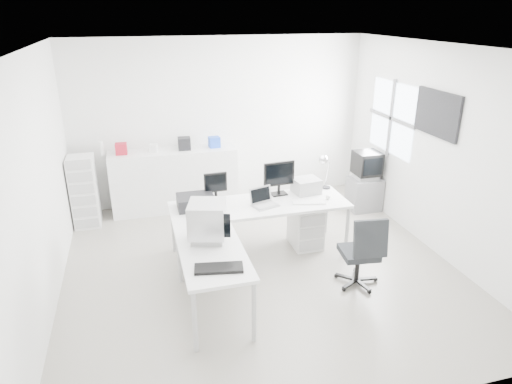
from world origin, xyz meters
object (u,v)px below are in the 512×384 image
object	(u,v)px
crt_tv	(367,166)
filing_cabinet	(84,192)
inkjet_printer	(196,202)
office_chair	(359,249)
tv_cabinet	(364,194)
lcd_monitor_large	(279,179)
crt_monitor	(207,220)
lcd_monitor_small	(216,188)
main_desk	(260,229)
laptop	(265,198)
side_desk	(213,280)
laser_printer	(306,186)
sideboard	(175,180)
drawer_pedestal	(306,226)

from	to	relation	value
crt_tv	filing_cabinet	bearing A→B (deg)	172.28
inkjet_printer	office_chair	world-z (taller)	office_chair
tv_cabinet	lcd_monitor_large	bearing A→B (deg)	-157.28
crt_tv	filing_cabinet	xyz separation A→B (m)	(-4.50, 0.61, -0.22)
inkjet_printer	tv_cabinet	xyz separation A→B (m)	(2.97, 0.89, -0.56)
crt_monitor	filing_cabinet	xyz separation A→B (m)	(-1.53, 2.45, -0.44)
crt_monitor	lcd_monitor_small	bearing A→B (deg)	90.61
main_desk	laptop	xyz separation A→B (m)	(0.05, -0.10, 0.50)
side_desk	office_chair	bearing A→B (deg)	1.34
crt_tv	laptop	bearing A→B (deg)	-152.21
laptop	laser_printer	distance (m)	0.77
sideboard	main_desk	bearing A→B (deg)	-62.60
lcd_monitor_large	laptop	xyz separation A→B (m)	(-0.30, -0.35, -0.11)
laptop	crt_tv	xyz separation A→B (m)	(2.07, 1.09, -0.09)
laser_printer	crt_monitor	size ratio (longest dim) A/B	0.72
main_desk	laptop	world-z (taller)	laptop
lcd_monitor_small	office_chair	bearing A→B (deg)	-43.25
inkjet_printer	sideboard	size ratio (longest dim) A/B	0.23
sideboard	side_desk	bearing A→B (deg)	-87.76
drawer_pedestal	filing_cabinet	size ratio (longest dim) A/B	0.54
lcd_monitor_small	sideboard	bearing A→B (deg)	102.14
filing_cabinet	office_chair	bearing A→B (deg)	-38.54
lcd_monitor_large	laser_printer	xyz separation A→B (m)	(0.40, -0.03, -0.13)
lcd_monitor_small	crt_tv	xyz separation A→B (m)	(2.67, 0.74, -0.16)
inkjet_printer	crt_monitor	size ratio (longest dim) A/B	0.95
crt_monitor	crt_tv	bearing A→B (deg)	47.66
lcd_monitor_small	crt_monitor	world-z (taller)	crt_monitor
main_desk	lcd_monitor_large	world-z (taller)	lcd_monitor_large
crt_monitor	sideboard	world-z (taller)	crt_monitor
crt_monitor	crt_tv	world-z (taller)	crt_monitor
inkjet_printer	laptop	world-z (taller)	laptop
lcd_monitor_large	drawer_pedestal	bearing A→B (deg)	-34.86
lcd_monitor_small	filing_cabinet	xyz separation A→B (m)	(-1.83, 1.35, -0.39)
sideboard	lcd_monitor_small	bearing A→B (deg)	-75.55
lcd_monitor_large	laptop	world-z (taller)	lcd_monitor_large
lcd_monitor_large	sideboard	xyz separation A→B (m)	(-1.32, 1.61, -0.47)
lcd_monitor_large	crt_tv	bearing A→B (deg)	17.60
crt_tv	lcd_monitor_large	bearing A→B (deg)	-157.28
side_desk	inkjet_printer	size ratio (longest dim) A/B	2.94
lcd_monitor_small	laser_printer	distance (m)	1.30
drawer_pedestal	inkjet_printer	xyz separation A→B (m)	(-1.55, 0.05, 0.53)
side_desk	crt_tv	size ratio (longest dim) A/B	2.80
drawer_pedestal	inkjet_printer	world-z (taller)	inkjet_printer
inkjet_printer	laser_printer	bearing A→B (deg)	5.04
laptop	tv_cabinet	world-z (taller)	laptop
main_desk	lcd_monitor_small	size ratio (longest dim) A/B	6.15
drawer_pedestal	inkjet_printer	size ratio (longest dim) A/B	1.26
crt_monitor	sideboard	bearing A→B (deg)	108.31
laptop	filing_cabinet	xyz separation A→B (m)	(-2.43, 1.70, -0.31)
lcd_monitor_large	filing_cabinet	xyz separation A→B (m)	(-2.73, 1.35, -0.43)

